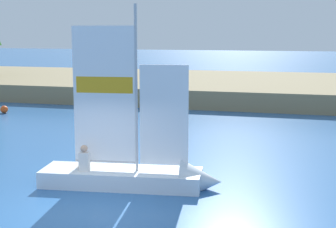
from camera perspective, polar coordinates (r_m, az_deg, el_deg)
ground_plane at (r=12.41m, az=-9.22°, el=-11.05°), size 200.00×200.00×0.00m
shore_bank at (r=34.29m, az=6.66°, el=3.09°), size 80.00×14.21×1.07m
sailboat at (r=14.04m, az=-2.45°, el=-6.70°), size 5.17×1.80×5.39m
channel_buoy at (r=27.85m, az=-18.22°, el=0.50°), size 0.40×0.40×0.40m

